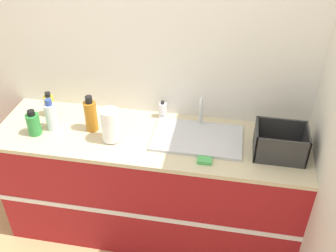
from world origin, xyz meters
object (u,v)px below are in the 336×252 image
soap_dispenser (163,110)px  bottle_yellow (50,105)px  bottle_amber (91,115)px  bottle_green (34,124)px  dish_rack (280,144)px  paper_towel_roll (110,125)px  sink (198,137)px  bottle_clear (51,116)px

soap_dispenser → bottle_yellow: bearing=-171.5°
bottle_amber → bottle_green: bottle_amber is taller
bottle_yellow → soap_dispenser: (0.80, 0.12, -0.02)m
bottle_amber → bottle_green: (-0.36, -0.12, -0.03)m
bottle_yellow → dish_rack: bearing=-5.8°
bottle_amber → soap_dispenser: size_ratio=2.01×
paper_towel_roll → bottle_yellow: bearing=157.8°
bottle_green → soap_dispenser: (0.81, 0.35, -0.02)m
dish_rack → bottle_green: bearing=-177.5°
sink → bottle_amber: bearing=-178.4°
bottle_yellow → soap_dispenser: 0.81m
dish_rack → bottle_yellow: bearing=174.2°
paper_towel_roll → bottle_yellow: (-0.52, 0.21, -0.04)m
dish_rack → bottle_yellow: 1.60m
bottle_yellow → bottle_amber: bearing=-18.4°
bottle_amber → soap_dispenser: bearing=27.9°
paper_towel_roll → bottle_green: (-0.53, -0.02, -0.04)m
sink → paper_towel_roll: size_ratio=2.54×
bottle_clear → paper_towel_roll: bearing=-7.3°
sink → dish_rack: (0.52, -0.07, 0.06)m
paper_towel_roll → bottle_yellow: size_ratio=1.25×
bottle_yellow → bottle_green: bottle_yellow is taller
bottle_clear → bottle_yellow: bottle_clear is taller
dish_rack → paper_towel_roll: bearing=-177.4°
sink → soap_dispenser: 0.35m
paper_towel_roll → soap_dispenser: bearing=49.7°
sink → bottle_yellow: (-1.08, 0.10, 0.07)m
bottle_green → soap_dispenser: size_ratio=1.40×
bottle_yellow → bottle_green: bearing=-92.6°
paper_towel_roll → bottle_clear: (-0.43, 0.06, -0.02)m
paper_towel_roll → bottle_amber: size_ratio=0.89×
sink → bottle_amber: 0.73m
bottle_clear → bottle_amber: bearing=8.2°
bottle_amber → bottle_green: 0.38m
soap_dispenser → bottle_green: bearing=-156.5°
sink → paper_towel_roll: (-0.56, -0.11, 0.10)m
bottle_clear → soap_dispenser: size_ratio=1.79×
soap_dispenser → bottle_amber: bearing=-152.1°
dish_rack → bottle_clear: size_ratio=1.36×
bottle_amber → sink: bearing=1.6°
sink → bottle_yellow: sink is taller
bottle_amber → bottle_green: size_ratio=1.43×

